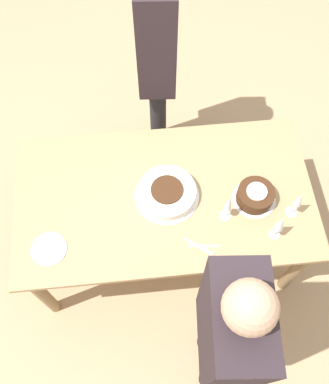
{
  "coord_description": "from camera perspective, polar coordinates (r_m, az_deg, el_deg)",
  "views": [
    {
      "loc": [
        -0.11,
        -1.08,
        2.91
      ],
      "look_at": [
        0.0,
        0.0,
        0.79
      ],
      "focal_mm": 40.0,
      "sensor_mm": 36.0,
      "label": 1
    }
  ],
  "objects": [
    {
      "name": "cake_center_white",
      "position": [
        2.4,
        0.31,
        -0.02
      ],
      "size": [
        0.37,
        0.37,
        0.08
      ],
      "color": "white",
      "rests_on": "dining_table"
    },
    {
      "name": "fork_pile",
      "position": [
        2.31,
        4.84,
        -7.25
      ],
      "size": [
        0.19,
        0.11,
        0.01
      ],
      "color": "silver",
      "rests_on": "dining_table"
    },
    {
      "name": "cake_front_chocolate",
      "position": [
        2.43,
        11.99,
        -0.48
      ],
      "size": [
        0.25,
        0.25,
        0.1
      ],
      "color": "white",
      "rests_on": "dining_table"
    },
    {
      "name": "wine_glass_far",
      "position": [
        2.36,
        17.45,
        -1.13
      ],
      "size": [
        0.07,
        0.07,
        0.22
      ],
      "color": "silver",
      "rests_on": "dining_table"
    },
    {
      "name": "ground_plane",
      "position": [
        3.11,
        0.0,
        -6.64
      ],
      "size": [
        12.0,
        12.0,
        0.0
      ],
      "primitive_type": "plane",
      "color": "tan"
    },
    {
      "name": "dining_table",
      "position": [
        2.52,
        0.0,
        -1.54
      ],
      "size": [
        1.7,
        0.93,
        0.74
      ],
      "color": "tan",
      "rests_on": "ground_plane"
    },
    {
      "name": "person_watching",
      "position": [
        2.65,
        -1.03,
        18.48
      ],
      "size": [
        0.25,
        0.42,
        1.74
      ],
      "rotation": [
        0.0,
        0.0,
        -1.66
      ],
      "color": "#232328",
      "rests_on": "ground_plane"
    },
    {
      "name": "wine_glass_extra",
      "position": [
        2.27,
        15.23,
        -4.11
      ],
      "size": [
        0.06,
        0.06,
        0.22
      ],
      "color": "silver",
      "rests_on": "dining_table"
    },
    {
      "name": "dessert_plate_left",
      "position": [
        2.38,
        -15.17,
        -7.33
      ],
      "size": [
        0.19,
        0.19,
        0.01
      ],
      "color": "white",
      "rests_on": "dining_table"
    },
    {
      "name": "person_cutting",
      "position": [
        1.95,
        8.29,
        -18.42
      ],
      "size": [
        0.25,
        0.42,
        1.65
      ],
      "rotation": [
        0.0,
        0.0,
        1.48
      ],
      "color": "#232328",
      "rests_on": "ground_plane"
    },
    {
      "name": "wine_glass_near",
      "position": [
        2.26,
        8.52,
        -1.6
      ],
      "size": [
        0.07,
        0.07,
        0.23
      ],
      "color": "silver",
      "rests_on": "dining_table"
    }
  ]
}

